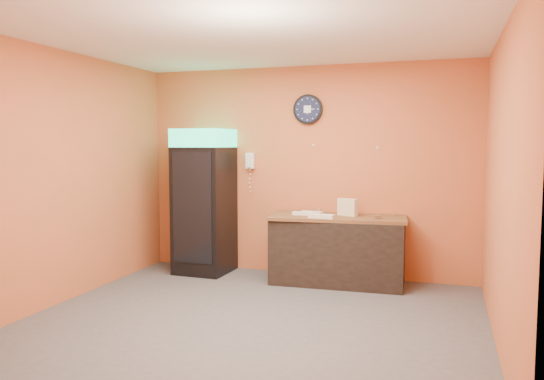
% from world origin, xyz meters
% --- Properties ---
extents(floor, '(4.50, 4.50, 0.00)m').
position_xyz_m(floor, '(0.00, 0.00, 0.00)').
color(floor, '#47474C').
rests_on(floor, ground).
extents(back_wall, '(4.50, 0.02, 2.80)m').
position_xyz_m(back_wall, '(0.00, 2.00, 1.40)').
color(back_wall, '#D8613D').
rests_on(back_wall, floor).
extents(left_wall, '(0.02, 4.00, 2.80)m').
position_xyz_m(left_wall, '(-2.25, 0.00, 1.40)').
color(left_wall, '#D8613D').
rests_on(left_wall, floor).
extents(right_wall, '(0.02, 4.00, 2.80)m').
position_xyz_m(right_wall, '(2.25, 0.00, 1.40)').
color(right_wall, '#D8613D').
rests_on(right_wall, floor).
extents(ceiling, '(4.50, 4.00, 0.02)m').
position_xyz_m(ceiling, '(0.00, 0.00, 2.80)').
color(ceiling, white).
rests_on(ceiling, back_wall).
extents(beverage_cooler, '(0.71, 0.72, 1.97)m').
position_xyz_m(beverage_cooler, '(-1.34, 1.61, 0.96)').
color(beverage_cooler, black).
rests_on(beverage_cooler, floor).
extents(prep_counter, '(1.67, 0.80, 0.82)m').
position_xyz_m(prep_counter, '(0.52, 1.63, 0.41)').
color(prep_counter, black).
rests_on(prep_counter, floor).
extents(wall_clock, '(0.40, 0.06, 0.40)m').
position_xyz_m(wall_clock, '(0.03, 1.97, 2.22)').
color(wall_clock, black).
rests_on(wall_clock, back_wall).
extents(wall_phone, '(0.12, 0.10, 0.22)m').
position_xyz_m(wall_phone, '(-0.78, 1.95, 1.53)').
color(wall_phone, white).
rests_on(wall_phone, back_wall).
extents(butcher_paper, '(1.75, 0.88, 0.04)m').
position_xyz_m(butcher_paper, '(0.52, 1.63, 0.84)').
color(butcher_paper, brown).
rests_on(butcher_paper, prep_counter).
extents(sub_roll_stack, '(0.27, 0.18, 0.22)m').
position_xyz_m(sub_roll_stack, '(0.63, 1.68, 0.97)').
color(sub_roll_stack, beige).
rests_on(sub_roll_stack, butcher_paper).
extents(wrapped_sandwich_left, '(0.27, 0.11, 0.04)m').
position_xyz_m(wrapped_sandwich_left, '(0.08, 1.57, 0.88)').
color(wrapped_sandwich_left, silver).
rests_on(wrapped_sandwich_left, butcher_paper).
extents(wrapped_sandwich_mid, '(0.32, 0.15, 0.04)m').
position_xyz_m(wrapped_sandwich_mid, '(0.36, 1.37, 0.88)').
color(wrapped_sandwich_mid, silver).
rests_on(wrapped_sandwich_mid, butcher_paper).
extents(wrapped_sandwich_right, '(0.29, 0.15, 0.04)m').
position_xyz_m(wrapped_sandwich_right, '(0.17, 1.67, 0.88)').
color(wrapped_sandwich_right, silver).
rests_on(wrapped_sandwich_right, butcher_paper).
extents(kitchen_tool, '(0.06, 0.06, 0.06)m').
position_xyz_m(kitchen_tool, '(0.24, 1.79, 0.89)').
color(kitchen_tool, silver).
rests_on(kitchen_tool, butcher_paper).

